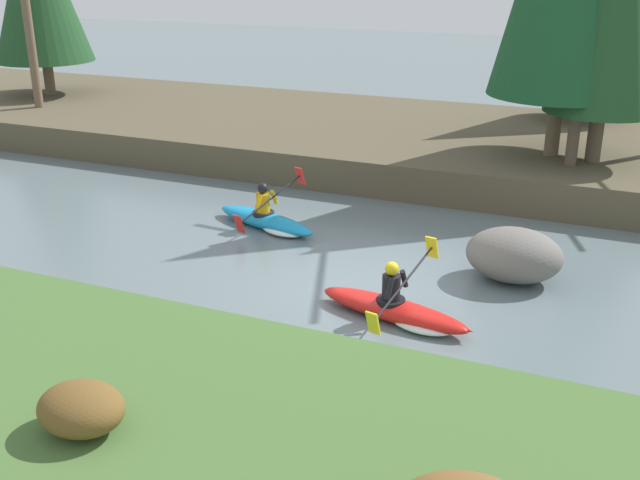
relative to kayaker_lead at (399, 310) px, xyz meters
The scene contains 9 objects.
ground_plane 1.40m from the kayaker_lead, 144.09° to the left, with size 90.00×90.00×0.00m, color slate.
riverbank_far 10.33m from the kayaker_lead, 96.23° to the left, with size 44.00×8.60×0.89m.
conifer_tree_mid_left 13.89m from the kayaker_lead, 83.97° to the left, with size 2.73×2.73×5.63m.
bare_tree_upstream 17.58m from the kayaker_lead, 150.80° to the left, with size 3.85×3.80×7.01m.
bare_tree_mid_upstream 9.12m from the kayaker_lead, 76.73° to the left, with size 4.26×4.21×7.80m.
shrub_clump_nearest 5.72m from the kayaker_lead, 109.90° to the right, with size 0.99×0.82×0.54m.
kayaker_lead is the anchor object (origin of this frame).
kayaker_middle 4.99m from the kayaker_lead, 141.99° to the left, with size 2.76×2.03×1.20m.
boulder_midstream 2.79m from the kayaker_lead, 59.39° to the left, with size 1.75×1.37×0.99m.
Camera 1 is at (4.24, -11.40, 5.65)m, focal length 42.00 mm.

